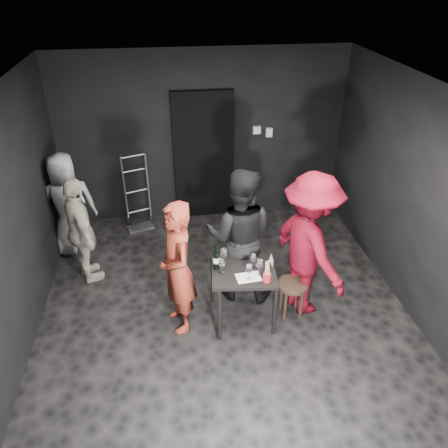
{
  "coord_description": "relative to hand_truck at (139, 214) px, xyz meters",
  "views": [
    {
      "loc": [
        -0.57,
        -4.05,
        3.78
      ],
      "look_at": [
        0.02,
        0.25,
        1.11
      ],
      "focal_mm": 35.0,
      "sensor_mm": 36.0,
      "label": 1
    }
  ],
  "objects": [
    {
      "name": "wallbox_lower",
      "position": [
        2.15,
        0.25,
        1.18
      ],
      "size": [
        0.1,
        0.06,
        0.14
      ],
      "primitive_type": "cube",
      "color": "#B7B7B2",
      "rests_on": "wall_back"
    },
    {
      "name": "wine_glass_a",
      "position": [
        1.03,
        -2.4,
        0.63
      ],
      "size": [
        0.09,
        0.09,
        0.2
      ],
      "primitive_type": null,
      "rotation": [
        0.0,
        0.0,
        -0.24
      ],
      "color": "white",
      "rests_on": "tasting_table"
    },
    {
      "name": "wallbox_upper",
      "position": [
        1.95,
        0.25,
        1.23
      ],
      "size": [
        0.12,
        0.06,
        0.12
      ],
      "primitive_type": "cube",
      "color": "#B7B7B2",
      "rests_on": "wall_back"
    },
    {
      "name": "bystander_cream",
      "position": [
        -0.66,
        -1.29,
        0.52
      ],
      "size": [
        0.75,
        0.97,
        1.49
      ],
      "primitive_type": "imported",
      "rotation": [
        0.0,
        0.0,
        2.01
      ],
      "color": "#BAB49F",
      "rests_on": "floor"
    },
    {
      "name": "wine_glass_c",
      "position": [
        1.25,
        -2.14,
        0.64
      ],
      "size": [
        0.09,
        0.09,
        0.22
      ],
      "primitive_type": null,
      "rotation": [
        0.0,
        0.0,
        0.02
      ],
      "color": "white",
      "rests_on": "tasting_table"
    },
    {
      "name": "breadstick_cup",
      "position": [
        1.5,
        -2.61,
        0.65
      ],
      "size": [
        0.09,
        0.09,
        0.27
      ],
      "rotation": [
        0.0,
        0.0,
        0.41
      ],
      "color": "maroon",
      "rests_on": "tasting_table"
    },
    {
      "name": "doorway",
      "position": [
        1.1,
        0.24,
        0.83
      ],
      "size": [
        0.95,
        0.1,
        2.1
      ],
      "primitive_type": "cube",
      "color": "black",
      "rests_on": "ground"
    },
    {
      "name": "wall_front",
      "position": [
        1.1,
        -4.7,
        1.13
      ],
      "size": [
        4.5,
        0.04,
        2.7
      ],
      "primitive_type": "cube",
      "color": "black",
      "rests_on": "ground"
    },
    {
      "name": "floor",
      "position": [
        1.1,
        -2.2,
        -0.22
      ],
      "size": [
        4.5,
        5.0,
        0.02
      ],
      "primitive_type": "cube",
      "color": "black",
      "rests_on": "ground"
    },
    {
      "name": "reserved_card",
      "position": [
        1.6,
        -2.31,
        0.57
      ],
      "size": [
        0.11,
        0.14,
        0.09
      ],
      "primitive_type": null,
      "rotation": [
        0.0,
        0.0,
        -0.35
      ],
      "color": "white",
      "rests_on": "tasting_table"
    },
    {
      "name": "wall_back",
      "position": [
        1.1,
        0.3,
        1.13
      ],
      "size": [
        4.5,
        0.04,
        2.7
      ],
      "primitive_type": "cube",
      "color": "black",
      "rests_on": "ground"
    },
    {
      "name": "wine_glass_d",
      "position": [
        1.31,
        -2.55,
        0.63
      ],
      "size": [
        0.1,
        0.1,
        0.21
      ],
      "primitive_type": null,
      "rotation": [
        0.0,
        0.0,
        0.33
      ],
      "color": "white",
      "rests_on": "tasting_table"
    },
    {
      "name": "wall_right",
      "position": [
        3.35,
        -2.2,
        1.13
      ],
      "size": [
        0.04,
        5.0,
        2.7
      ],
      "primitive_type": "cube",
      "color": "black",
      "rests_on": "ground"
    },
    {
      "name": "hand_truck",
      "position": [
        0.0,
        0.0,
        0.0
      ],
      "size": [
        0.41,
        0.34,
        1.23
      ],
      "rotation": [
        0.0,
        0.0,
        0.33
      ],
      "color": "#B2B2B7",
      "rests_on": "floor"
    },
    {
      "name": "wine_glass_b",
      "position": [
        1.08,
        -2.23,
        0.64
      ],
      "size": [
        0.09,
        0.09,
        0.22
      ],
      "primitive_type": null,
      "rotation": [
        0.0,
        0.0,
        0.13
      ],
      "color": "white",
      "rests_on": "tasting_table"
    },
    {
      "name": "server_red",
      "position": [
        0.54,
        -2.35,
        0.67
      ],
      "size": [
        0.57,
        0.74,
        1.79
      ],
      "primitive_type": "imported",
      "rotation": [
        0.0,
        0.0,
        -1.33
      ],
      "color": "#A13522",
      "rests_on": "floor"
    },
    {
      "name": "tasting_table",
      "position": [
        1.29,
        -2.34,
        0.43
      ],
      "size": [
        0.72,
        0.72,
        0.75
      ],
      "rotation": [
        0.0,
        0.0,
        -0.1
      ],
      "color": "black",
      "rests_on": "floor"
    },
    {
      "name": "woman_black",
      "position": [
        1.32,
        -1.87,
        0.81
      ],
      "size": [
        1.12,
        0.82,
        2.06
      ],
      "primitive_type": "imported",
      "rotation": [
        0.0,
        0.0,
        2.84
      ],
      "color": "black",
      "rests_on": "floor"
    },
    {
      "name": "bystander_grey",
      "position": [
        -0.92,
        -0.58,
        0.57
      ],
      "size": [
        0.85,
        0.58,
        1.59
      ],
      "primitive_type": "imported",
      "rotation": [
        0.0,
        0.0,
        3.35
      ],
      "color": "gray",
      "rests_on": "floor"
    },
    {
      "name": "wine_glass_e",
      "position": [
        1.44,
        -2.48,
        0.64
      ],
      "size": [
        0.1,
        0.1,
        0.22
      ],
      "primitive_type": null,
      "rotation": [
        0.0,
        0.0,
        0.24
      ],
      "color": "white",
      "rests_on": "tasting_table"
    },
    {
      "name": "wine_bottle",
      "position": [
        0.98,
        -2.3,
        0.65
      ],
      "size": [
        0.08,
        0.08,
        0.31
      ],
      "rotation": [
        0.0,
        0.0,
        -0.36
      ],
      "color": "black",
      "rests_on": "tasting_table"
    },
    {
      "name": "man_maroon",
      "position": [
        2.08,
        -2.24,
        0.89
      ],
      "size": [
        1.11,
        1.57,
        2.22
      ],
      "primitive_type": "imported",
      "rotation": [
        0.0,
        0.0,
        1.91
      ],
      "color": "maroon",
      "rests_on": "floor"
    },
    {
      "name": "stool",
      "position": [
        1.89,
        -2.36,
        0.16
      ],
      "size": [
        0.36,
        0.36,
        0.47
      ],
      "rotation": [
        0.0,
        0.0,
        -0.26
      ],
      "color": "black",
      "rests_on": "floor"
    },
    {
      "name": "ceiling",
      "position": [
        1.1,
        -2.2,
        2.48
      ],
      "size": [
        4.5,
        5.0,
        0.02
      ],
      "primitive_type": "cube",
      "color": "silver",
      "rests_on": "ground"
    },
    {
      "name": "wall_left",
      "position": [
        -1.15,
        -2.2,
        1.13
      ],
      "size": [
        0.04,
        5.0,
        2.7
      ],
      "primitive_type": "cube",
      "color": "black",
      "rests_on": "ground"
    },
    {
      "name": "wine_glass_f",
      "position": [
        1.4,
        -2.34,
        0.62
      ],
      "size": [
        0.08,
        0.08,
        0.19
      ],
      "primitive_type": null,
      "rotation": [
        0.0,
        0.0,
        -0.1
      ],
      "color": "white",
      "rests_on": "tasting_table"
    },
    {
      "name": "tasting_mat",
      "position": [
        1.31,
        -2.52,
        0.53
      ],
      "size": [
        0.28,
        0.2,
        0.0
      ],
      "primitive_type": "cube",
      "rotation": [
        0.0,
        0.0,
        0.09
      ],
      "color": "white",
      "rests_on": "tasting_table"
    }
  ]
}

